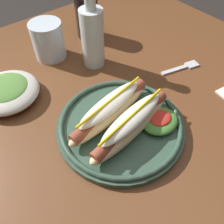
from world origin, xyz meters
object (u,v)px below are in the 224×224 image
(fork, at_px, (183,67))
(water_cup, at_px, (48,40))
(hot_dog_plate, at_px, (122,121))
(side_bowl, at_px, (7,91))
(soda_cup, at_px, (87,16))
(glass_bottle, at_px, (92,36))

(fork, height_order, water_cup, water_cup)
(fork, relative_size, water_cup, 1.14)
(hot_dog_plate, height_order, side_bowl, hot_dog_plate)
(fork, xyz_separation_m, soda_cup, (-0.11, 0.31, 0.06))
(fork, relative_size, side_bowl, 0.76)
(soda_cup, distance_m, glass_bottle, 0.15)
(glass_bottle, bearing_deg, water_cup, 126.36)
(water_cup, height_order, side_bowl, water_cup)
(hot_dog_plate, bearing_deg, soda_cup, 65.97)
(hot_dog_plate, height_order, water_cup, water_cup)
(hot_dog_plate, relative_size, glass_bottle, 1.27)
(glass_bottle, bearing_deg, fork, -43.90)
(hot_dog_plate, xyz_separation_m, water_cup, (0.01, 0.34, 0.03))
(soda_cup, distance_m, side_bowl, 0.35)
(hot_dog_plate, distance_m, glass_bottle, 0.26)
(fork, relative_size, soda_cup, 0.92)
(glass_bottle, relative_size, side_bowl, 1.43)
(water_cup, relative_size, glass_bottle, 0.47)
(side_bowl, bearing_deg, fork, -24.23)
(glass_bottle, height_order, side_bowl, glass_bottle)
(water_cup, bearing_deg, soda_cup, 8.73)
(hot_dog_plate, distance_m, fork, 0.28)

